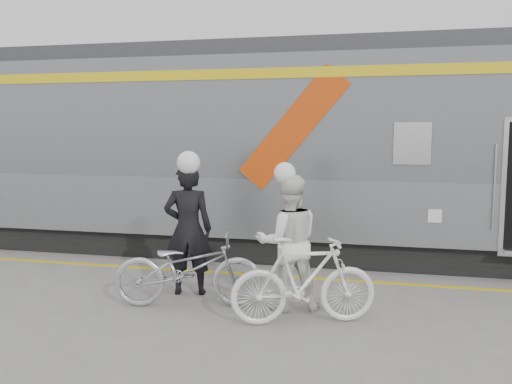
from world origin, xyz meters
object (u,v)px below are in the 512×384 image
(man, at_px, (188,229))
(woman, at_px, (288,242))
(bicycle_right, at_px, (304,281))
(bicycle_left, at_px, (188,268))

(man, bearing_deg, woman, 154.67)
(woman, bearing_deg, bicycle_right, 98.63)
(bicycle_right, bearing_deg, woman, 8.63)
(man, bearing_deg, bicycle_left, 96.46)
(man, bearing_deg, bicycle_right, 141.39)
(woman, bearing_deg, man, -31.79)
(man, distance_m, bicycle_right, 2.12)
(woman, xyz_separation_m, bicycle_right, (0.30, -0.55, -0.37))
(bicycle_left, xyz_separation_m, woman, (1.38, 0.22, 0.39))
(man, relative_size, bicycle_left, 0.95)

